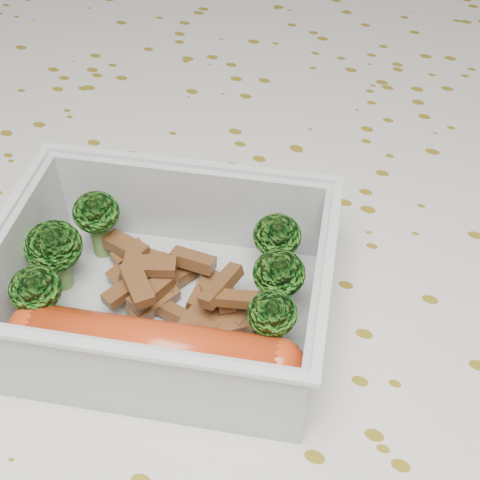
% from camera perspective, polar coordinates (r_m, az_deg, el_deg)
% --- Properties ---
extents(dining_table, '(1.40, 0.90, 0.75)m').
position_cam_1_polar(dining_table, '(0.45, -0.90, -11.03)').
color(dining_table, brown).
rests_on(dining_table, ground).
extents(tablecloth, '(1.46, 0.96, 0.19)m').
position_cam_1_polar(tablecloth, '(0.41, -0.98, -7.03)').
color(tablecloth, silver).
rests_on(tablecloth, dining_table).
extents(lunch_container, '(0.19, 0.16, 0.06)m').
position_cam_1_polar(lunch_container, '(0.34, -6.44, -4.65)').
color(lunch_container, silver).
rests_on(lunch_container, tablecloth).
extents(broccoli_florets, '(0.15, 0.11, 0.04)m').
position_cam_1_polar(broccoli_florets, '(0.34, -7.00, -1.86)').
color(broccoli_florets, '#608C3F').
rests_on(broccoli_florets, lunch_container).
extents(meat_pile, '(0.10, 0.05, 0.03)m').
position_cam_1_polar(meat_pile, '(0.35, -5.41, -4.13)').
color(meat_pile, brown).
rests_on(meat_pile, lunch_container).
extents(sausage, '(0.14, 0.05, 0.03)m').
position_cam_1_polar(sausage, '(0.32, -7.37, -9.06)').
color(sausage, red).
rests_on(sausage, lunch_container).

